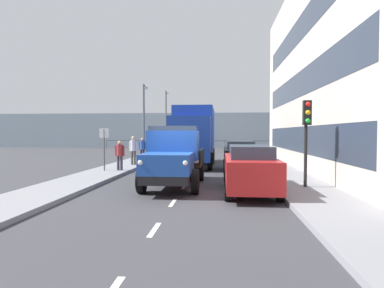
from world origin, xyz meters
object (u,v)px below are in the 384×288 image
object	(u,v)px
truck_vintage_blue	(174,158)
pedestrian_couple_b	(152,145)
pedestrian_couple_a	(142,147)
car_teal_oppositeside_0	(169,149)
pedestrian_by_lamp	(133,148)
traffic_light_near	(307,124)
lamp_post_promenade	(144,114)
lorry_cargo_blue	(194,134)
car_black_kerbside_1	(240,156)
lamp_post_far	(166,115)
street_sign	(104,142)
car_red_kerbside_near	(250,168)
pedestrian_with_bag	(120,153)

from	to	relation	value
truck_vintage_blue	pedestrian_couple_b	xyz separation A→B (m)	(3.62, -13.04, -0.01)
truck_vintage_blue	pedestrian_couple_a	size ratio (longest dim) A/B	3.44
car_teal_oppositeside_0	pedestrian_by_lamp	world-z (taller)	pedestrian_by_lamp
traffic_light_near	lamp_post_promenade	size ratio (longest dim) A/B	0.55
truck_vintage_blue	lorry_cargo_blue	world-z (taller)	lorry_cargo_blue
car_black_kerbside_1	traffic_light_near	size ratio (longest dim) A/B	1.38
truck_vintage_blue	lorry_cargo_blue	size ratio (longest dim) A/B	0.69
car_black_kerbside_1	pedestrian_couple_a	size ratio (longest dim) A/B	2.70
lorry_cargo_blue	lamp_post_far	world-z (taller)	lamp_post_far
lorry_cargo_blue	pedestrian_couple_b	bearing A→B (deg)	-48.11
lorry_cargo_blue	pedestrian_by_lamp	distance (m)	4.11
pedestrian_by_lamp	street_sign	bearing A→B (deg)	78.70
car_red_kerbside_near	pedestrian_couple_b	size ratio (longest dim) A/B	2.60
car_black_kerbside_1	pedestrian_couple_b	xyz separation A→B (m)	(6.51, -7.68, 0.27)
pedestrian_couple_b	traffic_light_near	size ratio (longest dim) A/B	0.54
lorry_cargo_blue	pedestrian_by_lamp	xyz separation A→B (m)	(3.75, 1.44, -0.86)
pedestrian_by_lamp	street_sign	xyz separation A→B (m)	(0.67, 3.34, 0.47)
car_teal_oppositeside_0	lamp_post_promenade	size ratio (longest dim) A/B	0.80
car_red_kerbside_near	pedestrian_couple_a	distance (m)	13.23
car_red_kerbside_near	truck_vintage_blue	bearing A→B (deg)	-19.37
pedestrian_couple_b	lamp_post_promenade	world-z (taller)	lamp_post_promenade
lamp_post_promenade	lamp_post_far	world-z (taller)	lamp_post_far
street_sign	car_black_kerbside_1	bearing A→B (deg)	-170.32
pedestrian_by_lamp	pedestrian_with_bag	bearing A→B (deg)	91.65
pedestrian_by_lamp	lamp_post_promenade	world-z (taller)	lamp_post_promenade
truck_vintage_blue	pedestrian_with_bag	xyz separation A→B (m)	(3.58, -4.40, -0.10)
truck_vintage_blue	street_sign	distance (m)	6.00
car_red_kerbside_near	pedestrian_couple_a	world-z (taller)	pedestrian_couple_a
lorry_cargo_blue	lamp_post_promenade	xyz separation A→B (m)	(4.22, -3.55, 1.58)
pedestrian_with_bag	traffic_light_near	distance (m)	9.93
car_teal_oppositeside_0	pedestrian_by_lamp	size ratio (longest dim) A/B	2.60
pedestrian_with_bag	traffic_light_near	world-z (taller)	traffic_light_near
car_black_kerbside_1	pedestrian_by_lamp	xyz separation A→B (m)	(6.55, -2.11, 0.32)
lorry_cargo_blue	street_sign	distance (m)	6.52
car_red_kerbside_near	car_teal_oppositeside_0	distance (m)	14.13
traffic_light_near	pedestrian_by_lamp	bearing A→B (deg)	-42.21
pedestrian_with_bag	pedestrian_couple_a	size ratio (longest dim) A/B	0.97
lamp_post_promenade	street_sign	xyz separation A→B (m)	(0.20, 8.34, -1.97)
truck_vintage_blue	car_teal_oppositeside_0	size ratio (longest dim) A/B	1.21
car_teal_oppositeside_0	pedestrian_with_bag	size ratio (longest dim) A/B	2.94
pedestrian_with_bag	lamp_post_far	xyz separation A→B (m)	(0.72, -19.24, 3.06)
pedestrian_couple_a	lamp_post_promenade	distance (m)	3.29
car_red_kerbside_near	lamp_post_far	distance (m)	25.88
lorry_cargo_blue	pedestrian_couple_b	size ratio (longest dim) A/B	4.76
lorry_cargo_blue	car_teal_oppositeside_0	world-z (taller)	lorry_cargo_blue
lamp_post_far	street_sign	bearing A→B (deg)	89.88
truck_vintage_blue	lamp_post_promenade	bearing A→B (deg)	-71.65
lamp_post_far	street_sign	size ratio (longest dim) A/B	2.99
pedestrian_with_bag	pedestrian_by_lamp	distance (m)	3.07
pedestrian_couple_a	lamp_post_far	distance (m)	13.59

